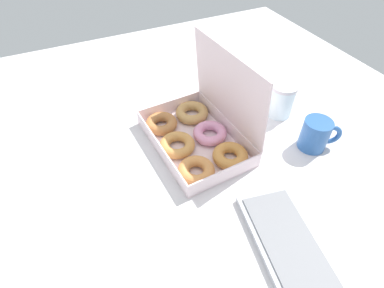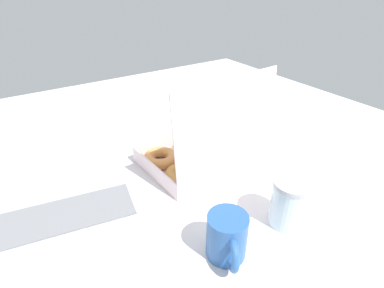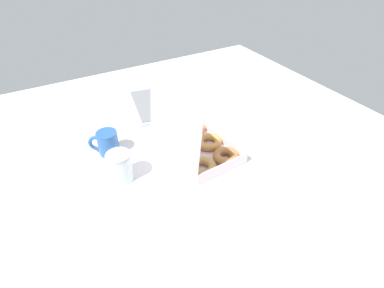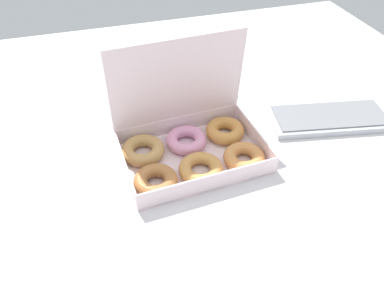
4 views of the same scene
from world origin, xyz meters
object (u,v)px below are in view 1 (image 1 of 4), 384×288
object	(u,v)px
keyboard	(293,253)
glass_jar	(281,100)
donut_box	(197,134)
coffee_mug	(316,134)

from	to	relation	value
keyboard	glass_jar	xyz separation A→B (cm)	(-43.22, 28.47, 4.80)
donut_box	coffee_mug	size ratio (longest dim) A/B	3.32
glass_jar	coffee_mug	bearing A→B (deg)	-1.37
coffee_mug	glass_jar	xyz separation A→B (cm)	(-17.67, 0.42, 0.79)
donut_box	keyboard	xyz separation A→B (cm)	(42.48, 3.14, -2.40)
donut_box	keyboard	distance (cm)	42.67
donut_box	coffee_mug	distance (cm)	35.53
keyboard	glass_jar	distance (cm)	51.97
donut_box	glass_jar	world-z (taller)	donut_box
keyboard	coffee_mug	world-z (taller)	coffee_mug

